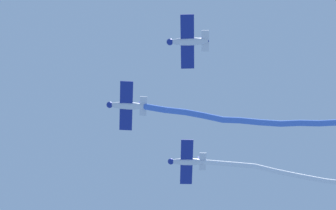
# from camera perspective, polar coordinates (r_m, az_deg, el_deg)

# --- Properties ---
(airplane_lead) EXTENTS (6.21, 6.08, 1.78)m
(airplane_lead) POSITION_cam_1_polar(r_m,az_deg,el_deg) (78.04, -3.94, -0.05)
(airplane_lead) COLOR silver
(smoke_trail_lead) EXTENTS (17.94, 18.22, 3.27)m
(smoke_trail_lead) POSITION_cam_1_polar(r_m,az_deg,el_deg) (77.76, 6.93, -1.26)
(smoke_trail_lead) COLOR #4C75DB
(airplane_left_wing) EXTENTS (5.92, 6.36, 1.78)m
(airplane_left_wing) POSITION_cam_1_polar(r_m,az_deg,el_deg) (74.41, 1.88, 6.03)
(airplane_left_wing) COLOR silver
(airplane_right_wing) EXTENTS (6.06, 6.23, 1.78)m
(airplane_right_wing) POSITION_cam_1_polar(r_m,az_deg,el_deg) (82.38, 1.80, -5.37)
(airplane_right_wing) COLOR silver
(smoke_trail_right_wing) EXTENTS (15.97, 21.04, 2.21)m
(smoke_trail_right_wing) POSITION_cam_1_polar(r_m,az_deg,el_deg) (84.84, 12.16, -6.58)
(smoke_trail_right_wing) COLOR white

